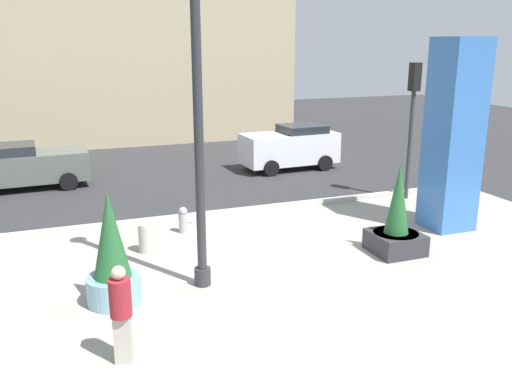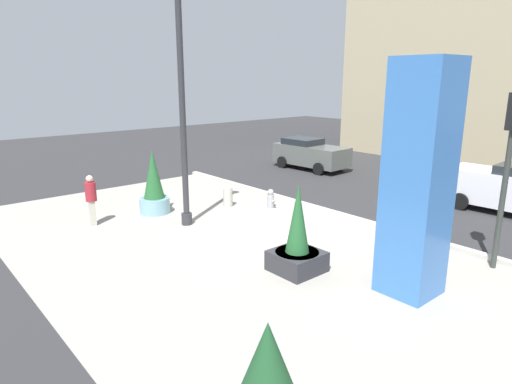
{
  "view_description": "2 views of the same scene",
  "coord_description": "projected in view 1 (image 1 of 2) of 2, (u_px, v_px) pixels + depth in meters",
  "views": [
    {
      "loc": [
        -5.15,
        -12.25,
        5.17
      ],
      "look_at": [
        -0.52,
        0.01,
        1.55
      ],
      "focal_mm": 38.38,
      "sensor_mm": 36.0,
      "label": 1
    },
    {
      "loc": [
        10.11,
        -9.09,
        4.86
      ],
      "look_at": [
        -0.14,
        -0.28,
        1.37
      ],
      "focal_mm": 31.16,
      "sensor_mm": 36.0,
      "label": 2
    }
  ],
  "objects": [
    {
      "name": "potted_plant_by_pillar",
      "position": [
        112.0,
        258.0,
        10.96
      ],
      "size": [
        1.09,
        1.09,
        2.36
      ],
      "color": "#7AA8B7",
      "rests_on": "ground_plane"
    },
    {
      "name": "car_curb_east",
      "position": [
        26.0,
        165.0,
        19.76
      ],
      "size": [
        4.22,
        2.13,
        1.63
      ],
      "color": "#565B56",
      "rests_on": "ground_plane"
    },
    {
      "name": "car_passing_lane",
      "position": [
        290.0,
        147.0,
        22.76
      ],
      "size": [
        4.01,
        2.07,
        1.82
      ],
      "color": "silver",
      "rests_on": "ground_plane"
    },
    {
      "name": "concrete_bollard",
      "position": [
        146.0,
        238.0,
        13.79
      ],
      "size": [
        0.36,
        0.36,
        0.75
      ],
      "primitive_type": "cylinder",
      "color": "#B2ADA3",
      "rests_on": "ground_plane"
    },
    {
      "name": "plaza_pavement",
      "position": [
        309.0,
        278.0,
        12.37
      ],
      "size": [
        18.0,
        10.0,
        0.02
      ],
      "primitive_type": "cube",
      "color": "#9E998E",
      "rests_on": "ground_plane"
    },
    {
      "name": "fire_hydrant",
      "position": [
        183.0,
        220.0,
        15.21
      ],
      "size": [
        0.36,
        0.26,
        0.75
      ],
      "color": "#99999E",
      "rests_on": "ground_plane"
    },
    {
      "name": "potted_plant_near_left",
      "position": [
        397.0,
        223.0,
        13.66
      ],
      "size": [
        1.19,
        1.19,
        2.32
      ],
      "color": "#2D2D33",
      "rests_on": "ground_plane"
    },
    {
      "name": "art_pillar_blue",
      "position": [
        453.0,
        136.0,
        15.07
      ],
      "size": [
        1.19,
        1.19,
        5.29
      ],
      "primitive_type": "cube",
      "color": "#3870BC",
      "rests_on": "ground_plane"
    },
    {
      "name": "traffic_light_corner",
      "position": [
        412.0,
        109.0,
        17.84
      ],
      "size": [
        0.28,
        0.42,
        4.52
      ],
      "color": "#333833",
      "rests_on": "ground_plane"
    },
    {
      "name": "lamp_post",
      "position": [
        198.0,
        118.0,
        11.04
      ],
      "size": [
        0.44,
        0.44,
        7.54
      ],
      "color": "#2D2D33",
      "rests_on": "ground_plane"
    },
    {
      "name": "pedestrian_on_sidewalk",
      "position": [
        121.0,
        310.0,
        8.88
      ],
      "size": [
        0.45,
        0.45,
        1.73
      ],
      "color": "#B2AD9E",
      "rests_on": "ground_plane"
    },
    {
      "name": "curb_strip",
      "position": [
        236.0,
        211.0,
        16.96
      ],
      "size": [
        18.0,
        0.24,
        0.16
      ],
      "primitive_type": "cube",
      "color": "#B7B2A8",
      "rests_on": "ground_plane"
    },
    {
      "name": "ground_plane",
      "position": [
        228.0,
        206.0,
        17.78
      ],
      "size": [
        60.0,
        60.0,
        0.0
      ],
      "primitive_type": "plane",
      "color": "#2D2D30"
    }
  ]
}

